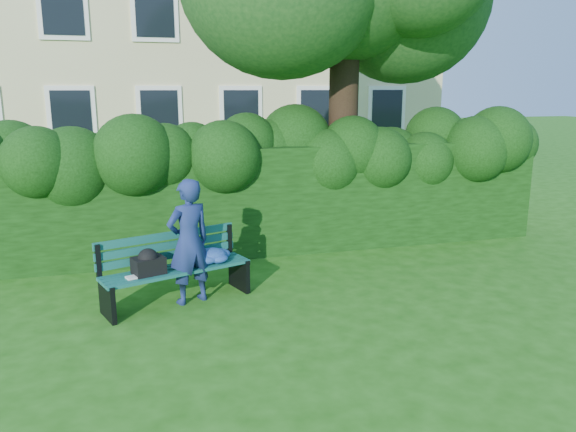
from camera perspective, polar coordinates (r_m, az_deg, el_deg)
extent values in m
plane|color=#1D550F|center=(7.75, 1.23, -7.82)|extent=(80.00, 80.00, 0.00)
cube|color=white|center=(16.98, -21.12, 9.55)|extent=(1.30, 0.08, 1.60)
cube|color=black|center=(16.94, -21.13, 9.54)|extent=(1.05, 0.04, 1.35)
cube|color=white|center=(16.95, -12.91, 10.07)|extent=(1.30, 0.08, 1.60)
cube|color=black|center=(16.91, -12.90, 10.07)|extent=(1.05, 0.04, 1.35)
cube|color=white|center=(17.25, -4.80, 10.39)|extent=(1.30, 0.08, 1.60)
cube|color=black|center=(17.21, -4.77, 10.39)|extent=(1.05, 0.04, 1.35)
cube|color=white|center=(17.87, 2.90, 10.51)|extent=(1.30, 0.08, 1.60)
cube|color=black|center=(17.83, 2.94, 10.50)|extent=(1.05, 0.04, 1.35)
cube|color=white|center=(18.78, 9.97, 10.45)|extent=(1.30, 0.08, 1.60)
cube|color=black|center=(18.74, 10.02, 10.44)|extent=(1.05, 0.04, 1.35)
cube|color=white|center=(17.09, -21.92, 18.94)|extent=(1.30, 0.08, 1.60)
cube|color=black|center=(17.05, -21.94, 18.95)|extent=(1.05, 0.04, 1.35)
cube|color=white|center=(17.05, -13.41, 19.50)|extent=(1.30, 0.08, 1.60)
cube|color=black|center=(17.01, -13.40, 19.52)|extent=(1.05, 0.04, 1.35)
cube|color=white|center=(17.35, -4.98, 19.67)|extent=(1.30, 0.08, 1.60)
cube|color=black|center=(17.31, -4.96, 19.68)|extent=(1.05, 0.04, 1.35)
cube|color=white|center=(17.97, 3.01, 19.46)|extent=(1.30, 0.08, 1.60)
cube|color=black|center=(17.93, 3.05, 19.47)|extent=(1.05, 0.04, 1.35)
cube|color=white|center=(18.88, 10.31, 18.96)|extent=(1.30, 0.08, 1.60)
cube|color=black|center=(18.84, 10.37, 18.97)|extent=(1.05, 0.04, 1.35)
cube|color=black|center=(9.55, -2.64, 1.77)|extent=(10.00, 1.00, 1.80)
cylinder|color=black|center=(10.08, 5.65, 10.68)|extent=(0.51, 0.51, 4.72)
cube|color=#0F4C4B|center=(7.25, -10.65, -5.76)|extent=(1.86, 0.71, 0.04)
cube|color=#0F4C4B|center=(7.36, -11.03, -5.50)|extent=(1.86, 0.71, 0.04)
cube|color=#0F4C4B|center=(7.46, -11.40, -5.26)|extent=(1.86, 0.71, 0.04)
cube|color=#0F4C4B|center=(7.57, -11.76, -5.01)|extent=(1.86, 0.71, 0.04)
cube|color=#0F4C4B|center=(7.60, -12.05, -3.92)|extent=(1.84, 0.65, 0.10)
cube|color=#0F4C4B|center=(7.57, -12.12, -2.96)|extent=(1.84, 0.65, 0.10)
cube|color=#0F4C4B|center=(7.55, -12.20, -1.99)|extent=(1.84, 0.65, 0.10)
cube|color=black|center=(7.20, -17.89, -8.26)|extent=(0.22, 0.49, 0.44)
cube|color=black|center=(7.30, -18.72, -4.46)|extent=(0.08, 0.08, 0.45)
cube|color=black|center=(7.08, -17.89, -6.72)|extent=(0.19, 0.42, 0.05)
cube|color=black|center=(7.86, -5.00, -5.86)|extent=(0.22, 0.49, 0.44)
cube|color=black|center=(7.95, -5.98, -2.42)|extent=(0.08, 0.08, 0.45)
cube|color=black|center=(7.75, -4.84, -4.42)|extent=(0.19, 0.42, 0.05)
cube|color=white|center=(7.16, -15.40, -6.00)|extent=(0.21, 0.18, 0.02)
cube|color=black|center=(7.24, -13.99, -4.90)|extent=(0.45, 0.39, 0.21)
imported|color=navy|center=(7.31, -10.03, -2.58)|extent=(0.70, 0.59, 1.63)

